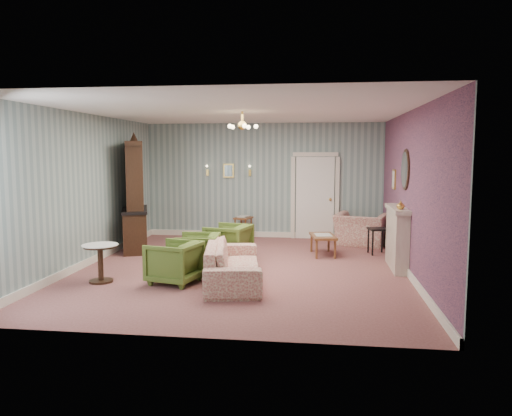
# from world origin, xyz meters

# --- Properties ---
(floor) EXTENTS (7.00, 7.00, 0.00)m
(floor) POSITION_xyz_m (0.00, 0.00, 0.00)
(floor) COLOR #8F5753
(floor) RESTS_ON ground
(ceiling) EXTENTS (7.00, 7.00, 0.00)m
(ceiling) POSITION_xyz_m (0.00, 0.00, 2.90)
(ceiling) COLOR white
(ceiling) RESTS_ON ground
(wall_back) EXTENTS (6.00, 0.00, 6.00)m
(wall_back) POSITION_xyz_m (0.00, 3.50, 1.45)
(wall_back) COLOR gray
(wall_back) RESTS_ON ground
(wall_front) EXTENTS (6.00, 0.00, 6.00)m
(wall_front) POSITION_xyz_m (0.00, -3.50, 1.45)
(wall_front) COLOR gray
(wall_front) RESTS_ON ground
(wall_left) EXTENTS (0.00, 7.00, 7.00)m
(wall_left) POSITION_xyz_m (-3.00, 0.00, 1.45)
(wall_left) COLOR gray
(wall_left) RESTS_ON ground
(wall_right) EXTENTS (0.00, 7.00, 7.00)m
(wall_right) POSITION_xyz_m (3.00, 0.00, 1.45)
(wall_right) COLOR gray
(wall_right) RESTS_ON ground
(wall_right_floral) EXTENTS (0.00, 7.00, 7.00)m
(wall_right_floral) POSITION_xyz_m (2.98, 0.00, 1.45)
(wall_right_floral) COLOR #B65B6E
(wall_right_floral) RESTS_ON ground
(door) EXTENTS (1.12, 0.12, 2.16)m
(door) POSITION_xyz_m (1.30, 3.46, 1.08)
(door) COLOR white
(door) RESTS_ON floor
(olive_chair_a) EXTENTS (0.87, 0.90, 0.77)m
(olive_chair_a) POSITION_xyz_m (-0.97, -1.17, 0.39)
(olive_chair_a) COLOR #4D6824
(olive_chair_a) RESTS_ON floor
(olive_chair_b) EXTENTS (0.74, 0.78, 0.76)m
(olive_chair_b) POSITION_xyz_m (-0.80, -0.25, 0.38)
(olive_chair_b) COLOR #4D6824
(olive_chair_b) RESTS_ON floor
(olive_chair_c) EXTENTS (0.91, 0.95, 0.81)m
(olive_chair_c) POSITION_xyz_m (-0.39, 0.65, 0.41)
(olive_chair_c) COLOR #4D6824
(olive_chair_c) RESTS_ON floor
(sofa_chintz) EXTENTS (1.02, 2.31, 0.87)m
(sofa_chintz) POSITION_xyz_m (-0.01, -0.96, 0.44)
(sofa_chintz) COLOR #A14341
(sofa_chintz) RESTS_ON floor
(wingback_chair) EXTENTS (1.30, 1.03, 0.99)m
(wingback_chair) POSITION_xyz_m (2.39, 2.71, 0.50)
(wingback_chair) COLOR #A14341
(wingback_chair) RESTS_ON floor
(dresser) EXTENTS (1.02, 1.62, 2.55)m
(dresser) POSITION_xyz_m (-2.65, 1.48, 1.27)
(dresser) COLOR black
(dresser) RESTS_ON floor
(fireplace) EXTENTS (0.30, 1.40, 1.16)m
(fireplace) POSITION_xyz_m (2.86, 0.40, 0.58)
(fireplace) COLOR beige
(fireplace) RESTS_ON floor
(mantel_vase) EXTENTS (0.15, 0.15, 0.15)m
(mantel_vase) POSITION_xyz_m (2.84, 0.00, 1.23)
(mantel_vase) COLOR gold
(mantel_vase) RESTS_ON fireplace
(oval_mirror) EXTENTS (0.04, 0.76, 0.84)m
(oval_mirror) POSITION_xyz_m (2.96, 0.40, 1.85)
(oval_mirror) COLOR white
(oval_mirror) RESTS_ON wall_right
(framed_print) EXTENTS (0.04, 0.34, 0.42)m
(framed_print) POSITION_xyz_m (2.97, 1.75, 1.60)
(framed_print) COLOR gold
(framed_print) RESTS_ON wall_right
(coffee_table) EXTENTS (0.60, 0.92, 0.44)m
(coffee_table) POSITION_xyz_m (1.50, 1.42, 0.22)
(coffee_table) COLOR brown
(coffee_table) RESTS_ON floor
(side_table_black) EXTENTS (0.45, 0.45, 0.57)m
(side_table_black) POSITION_xyz_m (2.65, 1.64, 0.28)
(side_table_black) COLOR black
(side_table_black) RESTS_ON floor
(pedestal_table) EXTENTS (0.66, 0.66, 0.65)m
(pedestal_table) POSITION_xyz_m (-2.21, -1.26, 0.32)
(pedestal_table) COLOR black
(pedestal_table) RESTS_ON floor
(nesting_table) EXTENTS (0.47, 0.54, 0.60)m
(nesting_table) POSITION_xyz_m (-0.47, 3.15, 0.30)
(nesting_table) COLOR brown
(nesting_table) RESTS_ON floor
(gilt_mirror_back) EXTENTS (0.28, 0.06, 0.36)m
(gilt_mirror_back) POSITION_xyz_m (-0.90, 3.46, 1.70)
(gilt_mirror_back) COLOR gold
(gilt_mirror_back) RESTS_ON wall_back
(sconce_left) EXTENTS (0.16, 0.12, 0.30)m
(sconce_left) POSITION_xyz_m (-1.45, 3.44, 1.70)
(sconce_left) COLOR gold
(sconce_left) RESTS_ON wall_back
(sconce_right) EXTENTS (0.16, 0.12, 0.30)m
(sconce_right) POSITION_xyz_m (-0.35, 3.44, 1.70)
(sconce_right) COLOR gold
(sconce_right) RESTS_ON wall_back
(chandelier) EXTENTS (0.56, 0.56, 0.36)m
(chandelier) POSITION_xyz_m (0.00, 0.00, 2.63)
(chandelier) COLOR gold
(chandelier) RESTS_ON ceiling
(burgundy_cushion) EXTENTS (0.41, 0.28, 0.39)m
(burgundy_cushion) POSITION_xyz_m (2.34, 2.56, 0.48)
(burgundy_cushion) COLOR maroon
(burgundy_cushion) RESTS_ON wingback_chair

